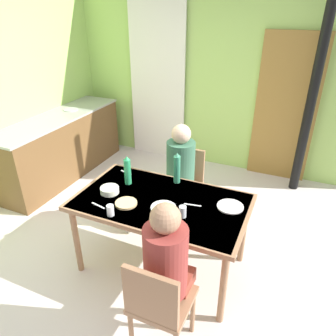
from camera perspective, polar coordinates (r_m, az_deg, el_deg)
ground_plane at (r=3.43m, az=-5.10°, el=-14.58°), size 6.10×6.10×0.00m
wall_back at (r=4.81m, az=8.11°, el=16.50°), size 4.51×0.10×2.78m
wall_left at (r=4.52m, az=-27.49°, el=13.06°), size 0.10×3.52×2.78m
door_wooden at (r=4.65m, az=20.29°, el=9.72°), size 0.80×0.05×2.00m
stove_pipe_column at (r=4.29m, az=24.74°, el=12.98°), size 0.12×0.12×2.78m
curtain_panel at (r=5.05m, az=-1.92°, el=14.71°), size 0.90×0.03×2.34m
kitchen_counter at (r=4.86m, az=-18.64°, el=3.76°), size 0.61×2.14×0.91m
dining_table at (r=2.84m, az=-1.23°, el=-7.02°), size 1.52×0.89×0.75m
chair_near_diner at (r=2.33m, az=-1.76°, el=-23.09°), size 0.40×0.40×0.87m
chair_far_diner at (r=3.59m, az=2.92°, el=-2.50°), size 0.40×0.40×0.87m
person_near_diner at (r=2.20m, az=-0.29°, el=-15.89°), size 0.30×0.37×0.77m
person_far_diner at (r=3.34m, az=2.20°, el=0.64°), size 0.30×0.37×0.77m
water_bottle_green_near at (r=3.01m, az=-7.28°, el=-0.52°), size 0.07×0.07×0.29m
water_bottle_green_far at (r=3.01m, az=1.62°, el=-0.09°), size 0.07×0.07×0.31m
serving_bowl_center at (r=2.95m, az=-10.43°, el=-3.92°), size 0.17×0.17×0.05m
dinner_plate_near_left at (r=2.70m, az=-0.83°, el=-7.12°), size 0.22×0.22×0.01m
dinner_plate_near_right at (r=2.77m, az=11.11°, el=-6.78°), size 0.23×0.23×0.01m
drinking_glass_by_near_diner at (r=2.64m, az=-10.31°, el=-7.49°), size 0.06×0.06×0.09m
drinking_glass_by_far_diner at (r=2.58m, az=2.65°, el=-7.83°), size 0.06×0.06×0.10m
bread_plate_sliced at (r=2.77m, az=-7.53°, el=-6.28°), size 0.19×0.19×0.02m
cutlery_knife_near at (r=2.75m, az=4.43°, el=-6.63°), size 0.15×0.04×0.00m
cutlery_fork_near at (r=3.27m, az=-7.52°, el=-0.81°), size 0.15×0.06×0.00m
cutlery_knife_far at (r=2.80m, az=-12.43°, el=-6.59°), size 0.15×0.05×0.00m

